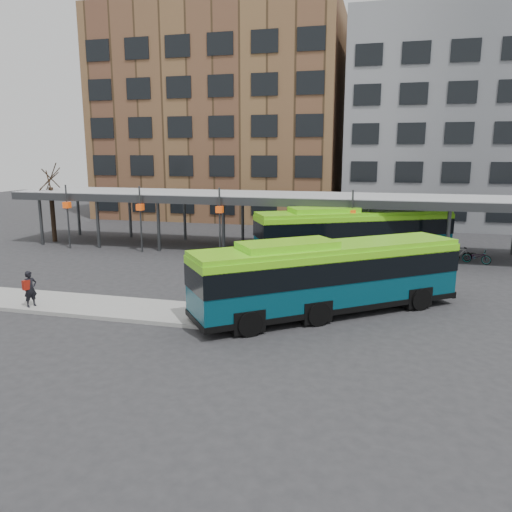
{
  "coord_description": "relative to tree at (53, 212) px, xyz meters",
  "views": [
    {
      "loc": [
        7.95,
        -22.82,
        7.2
      ],
      "look_at": [
        1.54,
        2.12,
        1.8
      ],
      "focal_mm": 35.0,
      "sensor_mm": 36.0,
      "label": 1
    }
  ],
  "objects": [
    {
      "name": "ground",
      "position": [
        18.0,
        -12.0,
        -2.43
      ],
      "size": [
        120.0,
        120.0,
        0.0
      ],
      "primitive_type": "plane",
      "color": "#28282B",
      "rests_on": "ground"
    },
    {
      "name": "canopy",
      "position": [
        17.94,
        0.87,
        1.47
      ],
      "size": [
        40.0,
        6.53,
        4.8
      ],
      "color": "#999B9E",
      "rests_on": "ground"
    },
    {
      "name": "pedestrian",
      "position": [
        10.38,
        -16.0,
        -1.4
      ],
      "size": [
        0.61,
        0.72,
        1.68
      ],
      "rotation": [
        0.0,
        0.0,
        1.18
      ],
      "color": "black",
      "rests_on": "boarding_island"
    },
    {
      "name": "tree",
      "position": [
        0.0,
        0.0,
        0.0
      ],
      "size": [
        1.64,
        1.64,
        5.6
      ],
      "color": "black",
      "rests_on": "ground"
    },
    {
      "name": "bus_front",
      "position": [
        23.67,
        -13.07,
        -0.63
      ],
      "size": [
        11.56,
        9.77,
        3.46
      ],
      "rotation": [
        0.0,
        0.0,
        0.66
      ],
      "color": "#063B4B",
      "rests_on": "ground"
    },
    {
      "name": "building_grey",
      "position": [
        34.0,
        20.0,
        7.57
      ],
      "size": [
        24.0,
        14.0,
        20.0
      ],
      "primitive_type": "cube",
      "color": "slate",
      "rests_on": "ground"
    },
    {
      "name": "boarding_island",
      "position": [
        12.5,
        -15.0,
        -2.34
      ],
      "size": [
        14.0,
        3.0,
        0.18
      ],
      "primitive_type": "cube",
      "color": "gray",
      "rests_on": "ground"
    },
    {
      "name": "bike_rack",
      "position": [
        30.4,
        -0.14,
        -1.96
      ],
      "size": [
        4.93,
        1.33,
        1.02
      ],
      "color": "slate",
      "rests_on": "ground"
    },
    {
      "name": "bus_rear",
      "position": [
        24.06,
        -1.31,
        -0.53
      ],
      "size": [
        12.98,
        8.73,
        3.65
      ],
      "rotation": [
        0.0,
        0.0,
        0.49
      ],
      "color": "#063B4B",
      "rests_on": "ground"
    },
    {
      "name": "building_brick",
      "position": [
        8.0,
        20.0,
        8.57
      ],
      "size": [
        26.0,
        14.0,
        22.0
      ],
      "primitive_type": "cube",
      "color": "brown",
      "rests_on": "ground"
    }
  ]
}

